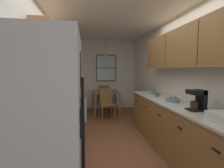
% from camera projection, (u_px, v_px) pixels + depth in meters
% --- Properties ---
extents(ground_plane, '(12.00, 12.00, 0.00)m').
position_uv_depth(ground_plane, '(110.00, 134.00, 3.83)').
color(ground_plane, brown).
extents(wall_left, '(0.10, 9.00, 2.55)m').
position_uv_depth(wall_left, '(47.00, 79.00, 3.52)').
color(wall_left, white).
rests_on(wall_left, ground).
extents(wall_right, '(0.10, 9.00, 2.55)m').
position_uv_depth(wall_right, '(167.00, 78.00, 3.93)').
color(wall_right, white).
rests_on(wall_right, ground).
extents(wall_back, '(4.40, 0.10, 2.55)m').
position_uv_depth(wall_back, '(101.00, 75.00, 6.33)').
color(wall_back, white).
rests_on(wall_back, ground).
extents(ceiling_slab, '(4.40, 9.00, 0.08)m').
position_uv_depth(ceiling_slab, '(110.00, 18.00, 3.61)').
color(ceiling_slab, white).
extents(refrigerator, '(0.75, 0.79, 1.77)m').
position_uv_depth(refrigerator, '(39.00, 137.00, 1.45)').
color(refrigerator, silver).
rests_on(refrigerator, ground).
extents(stove_range, '(0.66, 0.61, 1.10)m').
position_uv_depth(stove_range, '(51.00, 146.00, 2.19)').
color(stove_range, silver).
rests_on(stove_range, ground).
extents(microwave_over_range, '(0.39, 0.64, 0.31)m').
position_uv_depth(microwave_over_range, '(39.00, 54.00, 2.07)').
color(microwave_over_range, silver).
extents(counter_left, '(0.64, 2.02, 0.90)m').
position_uv_depth(counter_left, '(64.00, 119.00, 3.49)').
color(counter_left, brown).
rests_on(counter_left, ground).
extents(upper_cabinets_left, '(0.33, 2.10, 0.66)m').
position_uv_depth(upper_cabinets_left, '(55.00, 50.00, 3.29)').
color(upper_cabinets_left, brown).
extents(counter_right, '(0.64, 3.18, 0.90)m').
position_uv_depth(counter_right, '(176.00, 128.00, 2.91)').
color(counter_right, brown).
rests_on(counter_right, ground).
extents(upper_cabinets_right, '(0.33, 2.86, 0.67)m').
position_uv_depth(upper_cabinets_right, '(188.00, 48.00, 2.76)').
color(upper_cabinets_right, brown).
extents(dining_table, '(0.84, 0.86, 0.74)m').
position_uv_depth(dining_table, '(106.00, 95.00, 5.62)').
color(dining_table, brown).
rests_on(dining_table, ground).
extents(dining_chair_near, '(0.44, 0.44, 0.90)m').
position_uv_depth(dining_chair_near, '(107.00, 102.00, 4.99)').
color(dining_chair_near, brown).
rests_on(dining_chair_near, ground).
extents(dining_chair_far, '(0.43, 0.43, 0.90)m').
position_uv_depth(dining_chair_far, '(104.00, 96.00, 6.26)').
color(dining_chair_far, brown).
rests_on(dining_chair_far, ground).
extents(pendant_light, '(0.34, 0.34, 0.68)m').
position_uv_depth(pendant_light, '(106.00, 56.00, 5.51)').
color(pendant_light, black).
extents(back_window, '(0.75, 0.05, 0.99)m').
position_uv_depth(back_window, '(106.00, 68.00, 6.27)').
color(back_window, brown).
extents(trash_bin, '(0.34, 0.34, 0.67)m').
position_uv_depth(trash_bin, '(81.00, 110.00, 4.74)').
color(trash_bin, white).
rests_on(trash_bin, ground).
extents(storage_canister, '(0.11, 0.11, 0.16)m').
position_uv_depth(storage_canister, '(56.00, 101.00, 2.62)').
color(storage_canister, '#265999').
rests_on(storage_canister, counter_left).
extents(dish_towel, '(0.02, 0.16, 0.24)m').
position_uv_depth(dish_towel, '(79.00, 138.00, 2.39)').
color(dish_towel, beige).
extents(coffee_maker, '(0.22, 0.18, 0.29)m').
position_uv_depth(coffee_maker, '(198.00, 100.00, 2.33)').
color(coffee_maker, black).
rests_on(coffee_maker, counter_right).
extents(mug_by_coffeemaker, '(0.11, 0.07, 0.09)m').
position_uv_depth(mug_by_coffeemaker, '(157.00, 95.00, 3.55)').
color(mug_by_coffeemaker, '#335999').
rests_on(mug_by_coffeemaker, counter_right).
extents(mug_spare, '(0.11, 0.08, 0.10)m').
position_uv_depth(mug_spare, '(153.00, 92.00, 3.90)').
color(mug_spare, '#3F7F4C').
rests_on(mug_spare, counter_right).
extents(fruit_bowl, '(0.24, 0.24, 0.09)m').
position_uv_depth(fruit_bowl, '(173.00, 100.00, 2.99)').
color(fruit_bowl, '#597F9E').
rests_on(fruit_bowl, counter_right).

